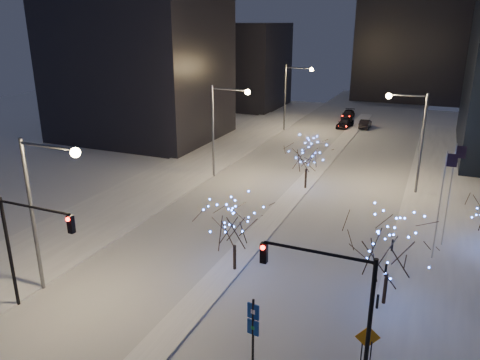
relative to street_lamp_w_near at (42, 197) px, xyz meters
The scene contains 23 objects.
ground 11.23m from the street_lamp_w_near, 12.61° to the right, with size 160.00×160.00×0.00m, color silver.
road 34.80m from the street_lamp_w_near, 74.85° to the left, with size 20.00×130.00×0.02m, color #B6BCC6.
median 30.09m from the street_lamp_w_near, 72.30° to the left, with size 2.00×80.00×0.15m, color white.
east_sidewalk 30.63m from the street_lamp_w_near, 36.94° to the left, with size 10.00×90.00×0.15m, color white.
west_sidewalk 19.77m from the street_lamp_w_near, 105.71° to the left, with size 8.00×90.00×0.15m, color white.
filler_west_near 42.87m from the street_lamp_w_near, 116.64° to the left, with size 22.00×18.00×24.00m, color black.
filler_west_far 70.12m from the street_lamp_w_near, 104.09° to the left, with size 18.00×16.00×16.00m, color black.
street_lamp_w_near is the anchor object (origin of this frame).
street_lamp_w_mid 25.00m from the street_lamp_w_near, 90.00° to the left, with size 4.40×0.56×10.00m.
street_lamp_w_far 50.00m from the street_lamp_w_near, 90.00° to the left, with size 4.40×0.56×10.00m.
street_lamp_east 33.85m from the street_lamp_w_near, 55.81° to the left, with size 3.90×0.56×10.00m.
traffic_signal_west 2.70m from the street_lamp_w_near, 76.04° to the right, with size 5.26×0.43×7.00m.
traffic_signal_east 17.99m from the street_lamp_w_near, ahead, with size 5.26×0.43×7.00m.
flagpoles 27.07m from the street_lamp_w_near, 34.36° to the left, with size 1.35×2.60×8.00m.
bollards 21.57m from the street_lamp_w_near, 22.69° to the left, with size 0.16×12.16×0.90m.
car_near 56.32m from the street_lamp_w_near, 82.39° to the left, with size 1.85×4.60×1.57m, color black.
car_mid 57.98m from the street_lamp_w_near, 79.58° to the left, with size 1.47×4.21×1.39m, color black.
car_far 64.37m from the street_lamp_w_near, 84.33° to the left, with size 1.95×4.79×1.39m, color #222227.
holiday_tree_median_near 12.05m from the street_lamp_w_near, 36.23° to the left, with size 4.89×4.89×5.44m.
holiday_tree_median_far 26.80m from the street_lamp_w_near, 69.26° to the left, with size 4.78×4.78×5.35m.
holiday_tree_plaza_near 20.73m from the street_lamp_w_near, 19.05° to the left, with size 4.75×4.75×5.79m.
wayfinding_sign 14.61m from the street_lamp_w_near, ahead, with size 0.65×0.18×3.61m.
construction_sign 19.93m from the street_lamp_w_near, ahead, with size 1.21×0.44×2.08m.
Camera 1 is at (12.10, -17.25, 16.44)m, focal length 35.00 mm.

